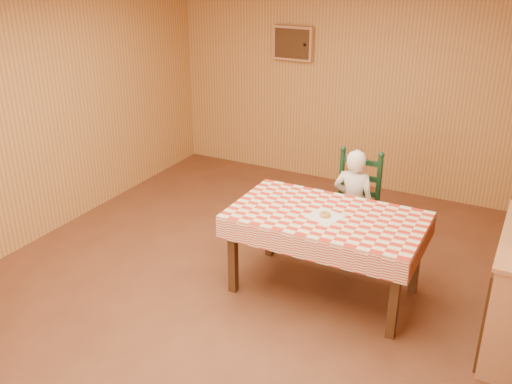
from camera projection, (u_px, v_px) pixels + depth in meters
ground at (246, 298)px, 5.06m from camera, size 6.00×6.00×0.00m
cabin_walls at (274, 82)px, 4.77m from camera, size 5.10×6.05×2.65m
dining_table at (326, 223)px, 4.89m from camera, size 1.66×0.96×0.77m
ladder_chair at (354, 208)px, 5.61m from camera, size 0.44×0.40×1.08m
seated_child at (353, 204)px, 5.54m from camera, size 0.41×0.27×1.12m
napkin at (325, 216)px, 4.82m from camera, size 0.32×0.32×0.00m
donut at (325, 214)px, 4.81m from camera, size 0.13×0.13×0.03m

